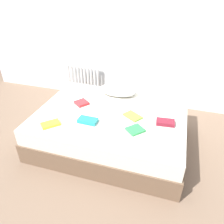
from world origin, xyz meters
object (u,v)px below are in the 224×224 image
Objects in this scene: radiator at (83,78)px; bed at (111,128)px; pillow at (118,90)px; textbook_lime at (133,116)px; textbook_green at (135,130)px; textbook_red at (82,103)px; textbook_teal at (88,121)px; textbook_maroon at (165,122)px; textbook_yellow at (51,124)px.

bed is at bearing -52.01° from radiator.
pillow is 0.66m from textbook_lime.
textbook_red is (-0.87, 0.39, 0.01)m from textbook_green.
bed is 8.37× the size of textbook_teal.
textbook_maroon is 1.29× the size of textbook_red.
textbook_yellow is at bearing -153.21° from textbook_teal.
bed is 3.09× the size of radiator.
textbook_lime is at bearing -18.04° from textbook_yellow.
textbook_yellow is at bearing -141.62° from bed.
radiator is 2.08m from textbook_maroon.
textbook_yellow is at bearing -118.59° from pillow.
radiator reaches higher than textbook_yellow.
textbook_maroon reaches higher than textbook_green.
textbook_maroon is (1.66, -1.25, 0.13)m from radiator.
textbook_red reaches higher than textbook_yellow.
textbook_teal is at bearing -100.11° from pillow.
textbook_teal is 0.96m from textbook_maroon.
pillow reaches higher than textbook_red.
radiator reaches higher than textbook_lime.
textbook_lime is at bearing -2.78° from bed.
textbook_yellow is at bearing -167.23° from textbook_maroon.
textbook_green is 1.09× the size of textbook_red.
textbook_green is at bearing 11.99° from textbook_red.
textbook_yellow is 1.04m from textbook_green.
bed is at bearing 56.37° from textbook_teal.
radiator reaches higher than bed.
bed is 3.55× the size of pillow.
bed is at bearing -83.64° from pillow.
textbook_yellow is 1.04m from textbook_lime.
pillow reaches higher than textbook_lime.
textbook_lime is (0.92, 0.48, -0.00)m from textbook_yellow.
textbook_green is (1.02, 0.20, -0.00)m from textbook_yellow.
textbook_yellow is 1.28× the size of textbook_red.
textbook_maroon is 0.97× the size of textbook_lime.
textbook_lime is at bearing 30.42° from textbook_teal.
textbook_yellow is 0.96× the size of textbook_lime.
textbook_green is at bearing -48.29° from radiator.
textbook_green is (0.40, -0.29, 0.27)m from bed.
textbook_red is at bearing -154.38° from textbook_lime.
pillow is at bearing 137.53° from textbook_maroon.
textbook_red is at bearing -67.05° from radiator.
textbook_maroon is at bearing 29.21° from textbook_lime.
textbook_teal is 1.39× the size of textbook_red.
radiator is 2.95× the size of textbook_yellow.
textbook_maroon is at bearing -36.97° from pillow.
bed is 0.84m from textbook_yellow.
textbook_green is (0.46, -0.83, -0.06)m from pillow.
bed is 10.71× the size of textbook_green.
radiator is at bearing 142.98° from pillow.
textbook_lime is (0.30, -0.01, 0.27)m from bed.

